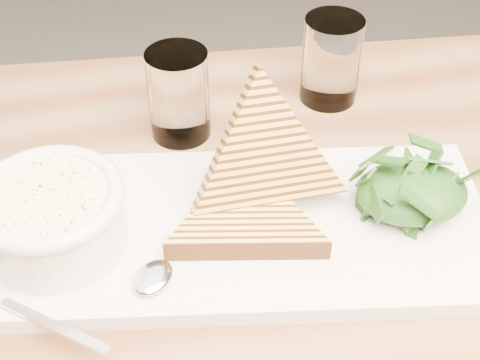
{
  "coord_description": "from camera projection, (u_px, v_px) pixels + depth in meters",
  "views": [
    {
      "loc": [
        -0.23,
        -0.15,
        1.2
      ],
      "look_at": [
        -0.16,
        0.28,
        0.8
      ],
      "focal_mm": 50.0,
      "sensor_mm": 36.0,
      "label": 1
    }
  ],
  "objects": [
    {
      "name": "salad_base",
      "position": [
        412.0,
        192.0,
        0.6
      ],
      "size": [
        0.1,
        0.08,
        0.04
      ],
      "primitive_type": "ellipsoid",
      "color": "#0E330C",
      "rests_on": "platter"
    },
    {
      "name": "table_top",
      "position": [
        259.0,
        285.0,
        0.59
      ],
      "size": [
        1.12,
        0.77,
        0.04
      ],
      "primitive_type": "cube",
      "rotation": [
        0.0,
        0.0,
        -0.04
      ],
      "color": "olive",
      "rests_on": "ground"
    },
    {
      "name": "bowl_rim",
      "position": [
        47.0,
        197.0,
        0.55
      ],
      "size": [
        0.13,
        0.13,
        0.01
      ],
      "primitive_type": "torus",
      "color": "white",
      "rests_on": "soup_bowl"
    },
    {
      "name": "soup_bowl",
      "position": [
        55.0,
        223.0,
        0.57
      ],
      "size": [
        0.12,
        0.12,
        0.05
      ],
      "primitive_type": "cylinder",
      "color": "white",
      "rests_on": "platter"
    },
    {
      "name": "sandwich_flat",
      "position": [
        246.0,
        218.0,
        0.59
      ],
      "size": [
        0.18,
        0.18,
        0.02
      ],
      "primitive_type": null,
      "rotation": [
        0.0,
        0.0,
        -0.14
      ],
      "color": "gold",
      "rests_on": "platter"
    },
    {
      "name": "platter",
      "position": [
        243.0,
        228.0,
        0.61
      ],
      "size": [
        0.47,
        0.25,
        0.02
      ],
      "primitive_type": "cube",
      "rotation": [
        0.0,
        0.0,
        -0.11
      ],
      "color": "white",
      "rests_on": "table_top"
    },
    {
      "name": "sandwich_lean",
      "position": [
        266.0,
        157.0,
        0.59
      ],
      "size": [
        0.17,
        0.16,
        0.19
      ],
      "primitive_type": null,
      "rotation": [
        1.13,
        0.0,
        0.07
      ],
      "color": "gold",
      "rests_on": "sandwich_flat"
    },
    {
      "name": "spoon_handle",
      "position": [
        54.0,
        325.0,
        0.51
      ],
      "size": [
        0.09,
        0.07,
        0.0
      ],
      "primitive_type": "cube",
      "rotation": [
        0.0,
        0.0,
        -0.62
      ],
      "color": "silver",
      "rests_on": "platter"
    },
    {
      "name": "arugula_pile",
      "position": [
        413.0,
        186.0,
        0.6
      ],
      "size": [
        0.11,
        0.1,
        0.05
      ],
      "primitive_type": null,
      "color": "#2D581F",
      "rests_on": "platter"
    },
    {
      "name": "glass_far",
      "position": [
        331.0,
        60.0,
        0.74
      ],
      "size": [
        0.06,
        0.06,
        0.1
      ],
      "primitive_type": "cylinder",
      "color": "white",
      "rests_on": "table_top"
    },
    {
      "name": "spoon_bowl",
      "position": [
        153.0,
        277.0,
        0.55
      ],
      "size": [
        0.05,
        0.05,
        0.01
      ],
      "primitive_type": "ellipsoid",
      "rotation": [
        0.0,
        0.0,
        -0.62
      ],
      "color": "silver",
      "rests_on": "platter"
    },
    {
      "name": "glass_near",
      "position": [
        179.0,
        95.0,
        0.69
      ],
      "size": [
        0.06,
        0.06,
        0.1
      ],
      "primitive_type": "cylinder",
      "color": "white",
      "rests_on": "table_top"
    },
    {
      "name": "soup",
      "position": [
        48.0,
        199.0,
        0.55
      ],
      "size": [
        0.1,
        0.1,
        0.01
      ],
      "primitive_type": "cylinder",
      "color": "beige",
      "rests_on": "soup_bowl"
    }
  ]
}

